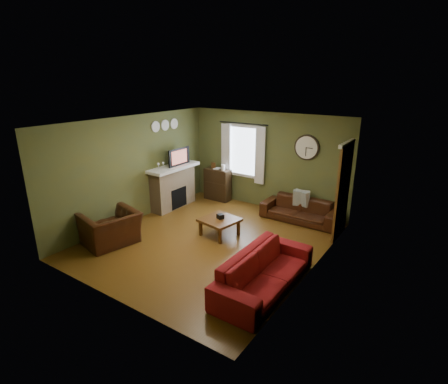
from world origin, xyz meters
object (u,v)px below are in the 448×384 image
Objects in this scene: sofa_brown at (300,210)px; coffee_table at (220,227)px; bookshelf at (218,184)px; sofa_red at (265,271)px; armchair at (111,228)px.

coffee_table is (-1.17, -1.85, -0.08)m from sofa_brown.
bookshelf reaches higher than sofa_red.
bookshelf is 2.47m from coffee_table.
sofa_red reaches higher than sofa_brown.
armchair reaches higher than sofa_brown.
sofa_brown is (2.62, -0.13, -0.18)m from bookshelf.
armchair is (-2.87, -3.52, 0.08)m from sofa_brown.
bookshelf is at bearing -171.52° from armchair.
coffee_table is (1.45, -1.99, -0.26)m from bookshelf.
armchair is 2.38m from coffee_table.
sofa_brown is 4.54m from armchair.
coffee_table is at bearing -53.83° from bookshelf.
sofa_brown is at bearing 153.14° from armchair.
sofa_red is (0.66, -3.15, 0.05)m from sofa_brown.
armchair reaches higher than coffee_table.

